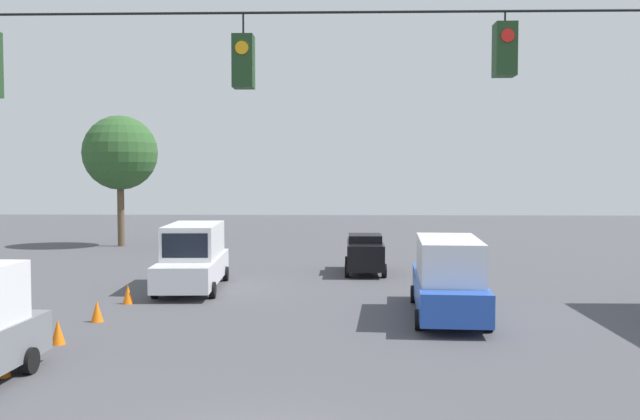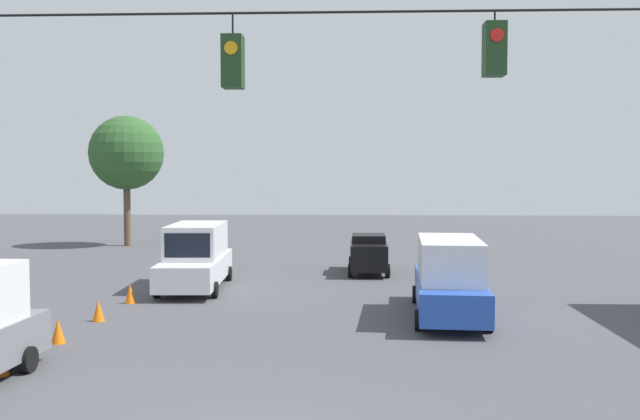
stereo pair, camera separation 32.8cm
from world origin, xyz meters
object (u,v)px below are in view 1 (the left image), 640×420
object	(u,v)px
traffic_cone_fourth	(97,311)
traffic_cone_fifth	(128,294)
tree_horizon_left	(120,153)
overhead_signal_span	(237,169)
box_truck_white_withflow_far	(193,257)
traffic_cone_second	(2,362)
box_truck_blue_oncoming_far	(448,278)
traffic_cone_third	(58,332)
sedan_black_oncoming_deep	(365,253)

from	to	relation	value
traffic_cone_fourth	traffic_cone_fifth	size ratio (longest dim) A/B	1.00
tree_horizon_left	traffic_cone_fifth	bearing A→B (deg)	107.92
overhead_signal_span	box_truck_white_withflow_far	distance (m)	19.34
box_truck_white_withflow_far	traffic_cone_second	size ratio (longest dim) A/B	9.98
traffic_cone_fifth	box_truck_blue_oncoming_far	bearing A→B (deg)	170.14
box_truck_blue_oncoming_far	traffic_cone_second	xyz separation A→B (m)	(11.65, 7.45, -0.97)
traffic_cone_fifth	traffic_cone_second	bearing A→B (deg)	89.00
overhead_signal_span	traffic_cone_second	size ratio (longest dim) A/B	31.56
traffic_cone_third	traffic_cone_fifth	bearing A→B (deg)	-91.01
sedan_black_oncoming_deep	traffic_cone_second	size ratio (longest dim) A/B	6.38
overhead_signal_span	traffic_cone_third	xyz separation A→B (m)	(6.38, -8.62, -4.54)
traffic_cone_fourth	sedan_black_oncoming_deep	bearing A→B (deg)	-128.10
box_truck_blue_oncoming_far	traffic_cone_fifth	bearing A→B (deg)	-9.86
box_truck_blue_oncoming_far	traffic_cone_second	world-z (taller)	box_truck_blue_oncoming_far
overhead_signal_span	traffic_cone_second	xyz separation A→B (m)	(6.44, -5.42, -4.54)
sedan_black_oncoming_deep	traffic_cone_second	bearing A→B (deg)	62.69
traffic_cone_fifth	tree_horizon_left	bearing A→B (deg)	-72.08
traffic_cone_third	tree_horizon_left	xyz separation A→B (m)	(6.58, -26.92, 5.79)
box_truck_white_withflow_far	traffic_cone_fourth	world-z (taller)	box_truck_white_withflow_far
box_truck_white_withflow_far	traffic_cone_fifth	bearing A→B (deg)	64.81
traffic_cone_third	traffic_cone_fourth	bearing A→B (deg)	-91.24
overhead_signal_span	box_truck_blue_oncoming_far	bearing A→B (deg)	-112.08
overhead_signal_span	box_truck_white_withflow_far	xyz separation A→B (m)	(4.58, -18.45, -3.55)
sedan_black_oncoming_deep	tree_horizon_left	size ratio (longest dim) A/B	0.52
box_truck_white_withflow_far	tree_horizon_left	world-z (taller)	tree_horizon_left
traffic_cone_fourth	traffic_cone_fifth	xyz separation A→B (m)	(-0.04, -3.20, 0.00)
sedan_black_oncoming_deep	traffic_cone_fourth	bearing A→B (deg)	51.90
traffic_cone_fifth	traffic_cone_fourth	bearing A→B (deg)	89.20
sedan_black_oncoming_deep	box_truck_blue_oncoming_far	xyz separation A→B (m)	(-2.45, 10.38, 0.34)
box_truck_blue_oncoming_far	tree_horizon_left	size ratio (longest dim) A/B	0.85
traffic_cone_second	tree_horizon_left	world-z (taller)	tree_horizon_left
traffic_cone_fifth	tree_horizon_left	world-z (taller)	tree_horizon_left
box_truck_white_withflow_far	traffic_cone_third	distance (m)	10.04
sedan_black_oncoming_deep	traffic_cone_third	world-z (taller)	sedan_black_oncoming_deep
tree_horizon_left	traffic_cone_third	bearing A→B (deg)	103.73
traffic_cone_third	box_truck_blue_oncoming_far	bearing A→B (deg)	-159.91
overhead_signal_span	box_truck_white_withflow_far	world-z (taller)	overhead_signal_span
overhead_signal_span	box_truck_white_withflow_far	bearing A→B (deg)	-76.06
overhead_signal_span	traffic_cone_fourth	distance (m)	14.02
overhead_signal_span	traffic_cone_fourth	size ratio (longest dim) A/B	31.56
box_truck_white_withflow_far	tree_horizon_left	xyz separation A→B (m)	(8.38, -17.09, 4.81)
traffic_cone_fourth	traffic_cone_fifth	distance (m)	3.20
tree_horizon_left	box_truck_blue_oncoming_far	bearing A→B (deg)	128.71
box_truck_white_withflow_far	tree_horizon_left	size ratio (longest dim) A/B	0.81
traffic_cone_third	box_truck_white_withflow_far	bearing A→B (deg)	-100.38
overhead_signal_span	traffic_cone_fourth	world-z (taller)	overhead_signal_span
overhead_signal_span	sedan_black_oncoming_deep	xyz separation A→B (m)	(-2.77, -23.24, -3.91)
tree_horizon_left	box_truck_white_withflow_far	bearing A→B (deg)	116.11
sedan_black_oncoming_deep	traffic_cone_fifth	distance (m)	12.34
traffic_cone_second	traffic_cone_third	size ratio (longest dim) A/B	1.00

